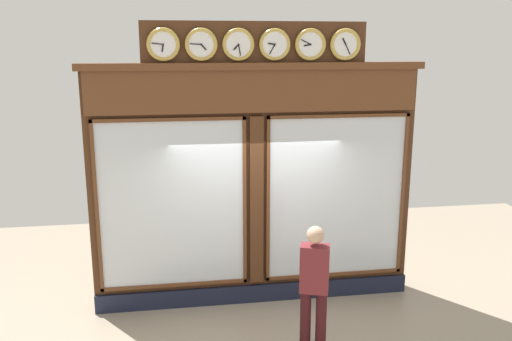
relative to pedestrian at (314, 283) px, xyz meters
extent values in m
cube|color=#4C2B16|center=(0.52, -1.60, 0.84)|extent=(4.82, 0.30, 3.53)
cube|color=#191E33|center=(0.52, -1.43, -0.79)|extent=(4.82, 0.08, 0.28)
cube|color=brown|center=(0.52, -1.41, 2.31)|extent=(4.73, 0.08, 0.60)
cube|color=brown|center=(0.52, -1.43, 2.65)|extent=(4.92, 0.20, 0.10)
cube|color=silver|center=(-0.71, -1.44, 0.69)|extent=(2.06, 0.02, 2.44)
cube|color=brown|center=(-0.71, -1.42, 1.93)|extent=(2.16, 0.04, 0.05)
cube|color=brown|center=(-0.71, -1.42, -0.56)|extent=(2.16, 0.04, 0.05)
cube|color=brown|center=(-1.77, -1.42, 0.69)|extent=(0.05, 0.04, 2.54)
cube|color=brown|center=(0.34, -1.42, 0.69)|extent=(0.05, 0.04, 2.54)
cube|color=silver|center=(1.75, -1.44, 0.69)|extent=(2.06, 0.02, 2.44)
cube|color=brown|center=(1.75, -1.42, 1.93)|extent=(2.16, 0.04, 0.05)
cube|color=brown|center=(1.75, -1.42, -0.56)|extent=(2.16, 0.04, 0.05)
cube|color=brown|center=(2.81, -1.42, 0.69)|extent=(0.05, 0.04, 2.54)
cube|color=brown|center=(0.69, -1.42, 0.69)|extent=(0.05, 0.04, 2.54)
cube|color=#4C2B16|center=(0.52, -1.42, 0.69)|extent=(0.20, 0.10, 2.54)
cube|color=#4C2B16|center=(0.52, -1.47, 2.95)|extent=(3.17, 0.06, 0.63)
cylinder|color=white|center=(-0.75, -1.39, 2.95)|extent=(0.36, 0.02, 0.36)
torus|color=gold|center=(-0.75, -1.39, 2.95)|extent=(0.45, 0.06, 0.45)
cube|color=black|center=(-0.73, -1.38, 2.99)|extent=(0.06, 0.01, 0.09)
cube|color=black|center=(-0.79, -1.38, 2.88)|extent=(0.08, 0.01, 0.14)
sphere|color=black|center=(-0.75, -1.37, 2.95)|extent=(0.02, 0.02, 0.02)
cylinder|color=white|center=(-0.24, -1.39, 2.95)|extent=(0.36, 0.02, 0.36)
torus|color=gold|center=(-0.24, -1.39, 2.95)|extent=(0.44, 0.05, 0.44)
cube|color=black|center=(-0.20, -1.38, 2.94)|extent=(0.10, 0.01, 0.04)
cube|color=black|center=(-0.17, -1.38, 2.98)|extent=(0.14, 0.01, 0.08)
sphere|color=black|center=(-0.24, -1.37, 2.95)|extent=(0.02, 0.02, 0.02)
cylinder|color=white|center=(0.26, -1.39, 2.95)|extent=(0.36, 0.02, 0.36)
torus|color=gold|center=(0.26, -1.39, 2.95)|extent=(0.44, 0.05, 0.44)
cube|color=black|center=(0.31, -1.38, 2.96)|extent=(0.10, 0.01, 0.03)
cube|color=black|center=(0.30, -1.38, 2.88)|extent=(0.09, 0.01, 0.14)
sphere|color=black|center=(0.26, -1.37, 2.95)|extent=(0.02, 0.02, 0.02)
cylinder|color=white|center=(0.77, -1.39, 2.95)|extent=(0.36, 0.02, 0.36)
torus|color=gold|center=(0.77, -1.39, 2.95)|extent=(0.44, 0.05, 0.44)
cube|color=black|center=(0.81, -1.38, 2.91)|extent=(0.08, 0.01, 0.08)
cube|color=black|center=(0.76, -1.38, 2.87)|extent=(0.04, 0.01, 0.15)
sphere|color=black|center=(0.77, -1.37, 2.95)|extent=(0.02, 0.02, 0.02)
cylinder|color=white|center=(1.28, -1.39, 2.95)|extent=(0.36, 0.02, 0.36)
torus|color=gold|center=(1.28, -1.39, 2.95)|extent=(0.44, 0.05, 0.44)
cube|color=black|center=(1.25, -1.38, 2.91)|extent=(0.08, 0.01, 0.08)
cube|color=black|center=(1.36, -1.38, 2.95)|extent=(0.15, 0.01, 0.02)
sphere|color=black|center=(1.28, -1.37, 2.95)|extent=(0.02, 0.02, 0.02)
cylinder|color=white|center=(1.79, -1.39, 2.95)|extent=(0.36, 0.02, 0.36)
torus|color=gold|center=(1.79, -1.39, 2.95)|extent=(0.45, 0.06, 0.45)
cube|color=black|center=(1.80, -1.38, 2.90)|extent=(0.04, 0.01, 0.10)
cube|color=black|center=(1.86, -1.38, 2.96)|extent=(0.15, 0.01, 0.03)
sphere|color=black|center=(1.79, -1.37, 2.95)|extent=(0.02, 0.02, 0.02)
cylinder|color=#3A1316|center=(0.09, -0.03, -0.52)|extent=(0.14, 0.14, 0.82)
cylinder|color=#3A1316|center=(-0.09, 0.03, -0.52)|extent=(0.14, 0.14, 0.82)
cube|color=maroon|center=(0.00, 0.00, 0.20)|extent=(0.41, 0.33, 0.62)
sphere|color=tan|center=(0.00, 0.00, 0.65)|extent=(0.22, 0.22, 0.22)
camera|label=1|loc=(1.70, 6.08, 2.95)|focal=37.55mm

